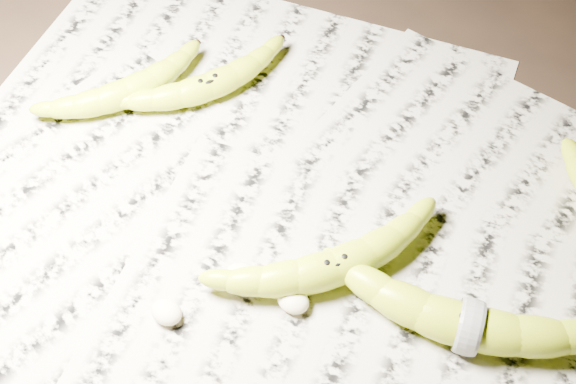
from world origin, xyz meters
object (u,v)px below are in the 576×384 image
Objects in this scene: banana_center at (334,266)px; banana_taped at (469,325)px; banana_left_b at (127,90)px; banana_left_a at (208,84)px.

banana_taped is at bearing -49.06° from banana_center.
banana_center is (0.31, -0.06, 0.00)m from banana_left_b.
banana_left_a is at bearing 97.99° from banana_center.
banana_left_a is 0.74× the size of banana_taped.
banana_taped is (0.38, -0.10, 0.00)m from banana_left_a.
banana_left_a is 0.09m from banana_left_b.
banana_left_b is 0.45m from banana_taped.
banana_center reaches higher than banana_left_b.
banana_left_b is 0.83× the size of banana_center.
banana_taped reaches higher than banana_center.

